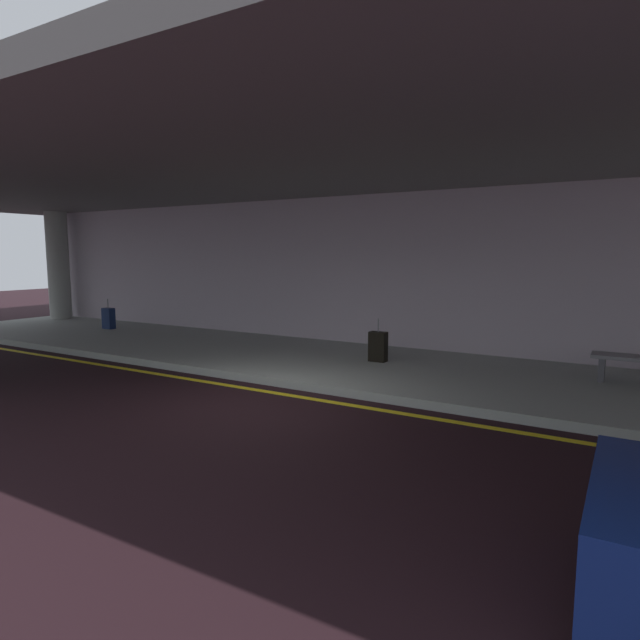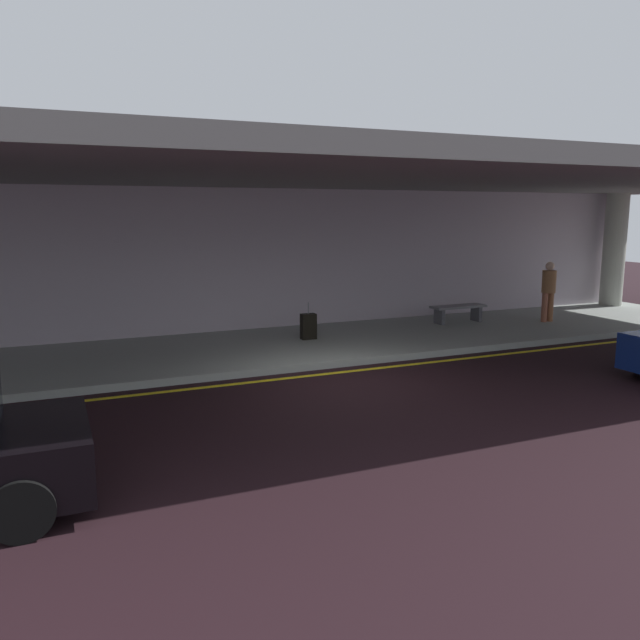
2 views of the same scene
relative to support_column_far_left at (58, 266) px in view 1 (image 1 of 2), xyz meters
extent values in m
plane|color=black|center=(12.00, -4.61, -1.97)|extent=(60.00, 60.00, 0.00)
cube|color=#99A09A|center=(12.00, -1.51, -1.90)|extent=(26.00, 4.20, 0.15)
cube|color=yellow|center=(12.00, -3.97, -1.97)|extent=(26.00, 0.14, 0.01)
cylinder|color=#979A93|center=(0.00, 0.00, 0.00)|extent=(0.71, 0.71, 3.65)
cube|color=slate|center=(12.00, -2.01, 1.97)|extent=(28.00, 13.20, 0.30)
cube|color=#B6A8B5|center=(12.00, 0.74, -0.07)|extent=(26.00, 0.30, 3.80)
cube|color=#142349|center=(3.66, -0.90, -1.51)|extent=(0.36, 0.22, 0.62)
cylinder|color=slate|center=(3.66, -0.90, -1.06)|extent=(0.02, 0.02, 0.28)
cube|color=black|center=(12.62, -1.27, -1.51)|extent=(0.36, 0.22, 0.62)
cylinder|color=slate|center=(12.62, -1.27, -1.06)|extent=(0.02, 0.02, 0.28)
cube|color=#4C4C51|center=(16.72, -0.79, -1.61)|extent=(0.10, 0.40, 0.42)
camera|label=1|loc=(17.09, -11.22, 0.39)|focal=29.77mm
camera|label=2|loc=(6.94, -15.03, 1.20)|focal=35.16mm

